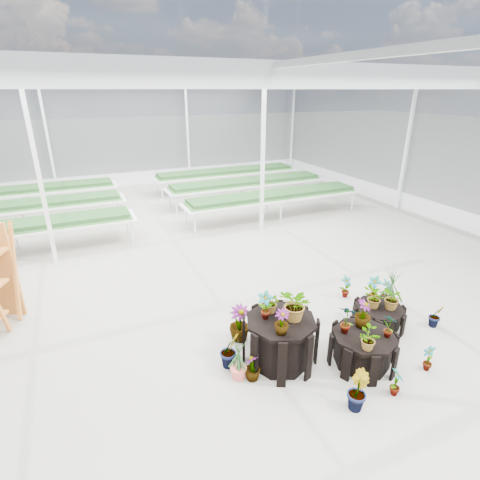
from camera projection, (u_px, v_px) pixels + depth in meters
name	position (u px, v px, depth m)	size (l,w,h in m)	color
ground_plane	(219.00, 314.00, 7.51)	(24.00, 24.00, 0.00)	gray
greenhouse_shell	(216.00, 207.00, 6.67)	(18.00, 24.00, 4.50)	white
steel_frame	(216.00, 207.00, 6.67)	(18.00, 24.00, 4.50)	silver
nursery_benches	(147.00, 202.00, 13.45)	(16.00, 7.00, 0.84)	silver
plinth_tall	(280.00, 340.00, 6.08)	(1.18, 1.18, 0.81)	black
plinth_mid	(362.00, 349.00, 6.08)	(1.06, 1.06, 0.56)	black
plinth_low	(378.00, 316.00, 7.07)	(0.93, 0.93, 0.42)	black
nursery_plants	(326.00, 317.00, 6.46)	(4.32, 2.83, 1.37)	#1E401C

